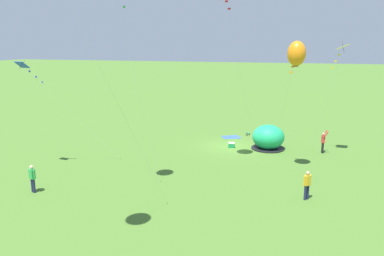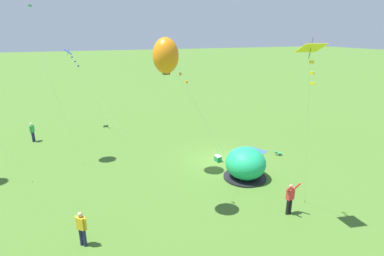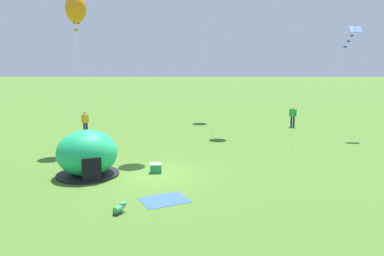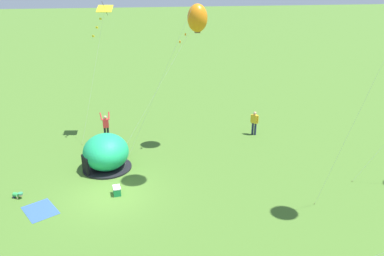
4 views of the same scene
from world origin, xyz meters
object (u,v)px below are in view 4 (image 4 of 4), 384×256
at_px(cooler_box, 117,191).
at_px(person_flying_kite, 106,126).
at_px(kite_yellow, 103,13).
at_px(popup_tent, 106,153).
at_px(person_strolling, 254,122).
at_px(toddler_crawling, 18,195).
at_px(kite_orange, 197,18).

height_order(cooler_box, person_flying_kite, person_flying_kite).
bearing_deg(kite_yellow, popup_tent, -4.51).
xyz_separation_m(popup_tent, person_flying_kite, (-4.44, -0.02, 0.00)).
bearing_deg(kite_yellow, person_strolling, 78.12).
height_order(toddler_crawling, kite_yellow, kite_yellow).
relative_size(kite_orange, kite_yellow, 1.00).
bearing_deg(person_strolling, cooler_box, -57.47).
bearing_deg(person_strolling, person_flying_kite, -97.24).
bearing_deg(toddler_crawling, cooler_box, 82.12).
height_order(cooler_box, kite_yellow, kite_yellow).
xyz_separation_m(popup_tent, toddler_crawling, (2.37, -4.39, -0.82)).
distance_m(cooler_box, kite_yellow, 11.55).
height_order(toddler_crawling, person_flying_kite, person_flying_kite).
distance_m(popup_tent, person_strolling, 10.69).
xyz_separation_m(kite_orange, kite_yellow, (-3.17, -5.40, 0.12)).
height_order(cooler_box, toddler_crawling, cooler_box).
relative_size(toddler_crawling, person_strolling, 0.32).
xyz_separation_m(cooler_box, kite_orange, (-5.08, 5.31, 7.95)).
height_order(popup_tent, cooler_box, popup_tent).
xyz_separation_m(toddler_crawling, kite_yellow, (-7.58, 4.80, 8.12)).
height_order(popup_tent, person_flying_kite, popup_tent).
distance_m(cooler_box, toddler_crawling, 4.94).
xyz_separation_m(person_flying_kite, kite_orange, (2.41, 5.84, 7.18)).
height_order(person_flying_kite, kite_yellow, kite_yellow).
bearing_deg(popup_tent, person_flying_kite, -179.70).
height_order(kite_orange, kite_yellow, kite_yellow).
relative_size(popup_tent, kite_yellow, 0.31).
relative_size(popup_tent, toddler_crawling, 5.17).
height_order(cooler_box, kite_orange, kite_orange).
distance_m(toddler_crawling, kite_orange, 13.69).
relative_size(toddler_crawling, kite_yellow, 0.06).
bearing_deg(cooler_box, popup_tent, -170.65).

